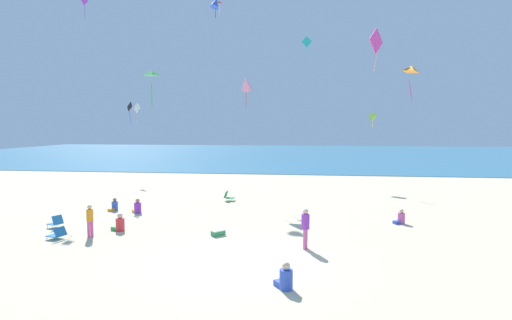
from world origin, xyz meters
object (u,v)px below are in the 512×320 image
beach_chair_mid_beach (228,196)px  kite_orange (412,69)px  beach_chair_far_right (57,234)px  kite_purple (85,2)px  person_4 (119,224)px  kite_white (137,108)px  person_1 (285,279)px  person_2 (90,218)px  person_0 (401,218)px  person_3 (114,206)px  person_6 (305,226)px  beach_chair_near_camera (56,222)px  cooler_box (218,233)px  kite_lime (373,117)px  kite_magenta (376,42)px  kite_pink (246,84)px  kite_black (130,107)px  kite_teal (307,42)px  kite_blue (216,2)px  person_5 (137,208)px  kite_red (219,3)px  kite_green (151,74)px

beach_chair_mid_beach → kite_orange: kite_orange is taller
beach_chair_far_right → kite_purple: kite_purple is taller
beach_chair_mid_beach → person_4: size_ratio=0.82×
person_4 → kite_white: size_ratio=0.44×
person_1 → person_2: (-8.49, 4.53, 0.50)m
person_0 → person_3: 15.12m
person_1 → kite_orange: 8.86m
person_0 → person_6: size_ratio=0.46×
beach_chair_near_camera → person_0: (15.89, 2.92, -0.02)m
person_3 → cooler_box: bearing=82.4°
cooler_box → person_6: bearing=-21.4°
person_2 → person_4: (0.75, 1.13, -0.50)m
beach_chair_mid_beach → beach_chair_near_camera: beach_chair_mid_beach is taller
person_1 → kite_lime: kite_lime is taller
kite_magenta → person_3: bearing=164.0°
person_1 → kite_magenta: 10.39m
cooler_box → person_2: (-5.29, -0.94, 0.67)m
person_4 → kite_purple: kite_purple is taller
kite_purple → person_4: bearing=-55.9°
person_3 → person_4: bearing=53.9°
kite_pink → kite_lime: (8.58, 4.91, -2.00)m
cooler_box → person_1: bearing=-59.7°
kite_pink → kite_lime: kite_pink is taller
person_6 → kite_black: bearing=-30.3°
person_1 → person_4: bearing=15.5°
kite_teal → kite_white: 17.03m
beach_chair_far_right → kite_blue: (3.11, 15.97, 13.81)m
person_2 → person_6: bearing=-158.5°
beach_chair_far_right → kite_teal: bearing=-96.7°
person_5 → kite_orange: (12.83, -5.11, 6.45)m
beach_chair_far_right → person_2: size_ratio=0.57×
person_1 → kite_pink: kite_pink is taller
kite_red → kite_black: 13.82m
beach_chair_far_right → kite_blue: size_ratio=0.47×
beach_chair_near_camera → kite_lime: (16.06, 13.81, 5.09)m
cooler_box → person_1: (3.20, -5.48, 0.18)m
person_4 → kite_magenta: kite_magenta is taller
person_1 → beach_chair_near_camera: bearing=23.7°
kite_white → kite_blue: bearing=-22.2°
person_3 → person_2: bearing=41.4°
person_1 → kite_white: size_ratio=0.44×
cooler_box → person_5: bearing=143.5°
person_4 → kite_blue: (1.19, 14.33, 13.74)m
person_3 → beach_chair_far_right: bearing=28.9°
person_5 → kite_orange: kite_orange is taller
beach_chair_mid_beach → person_6: 10.83m
person_3 → kite_green: 10.45m
kite_orange → kite_black: bearing=146.7°
person_2 → kite_green: size_ratio=1.05×
kite_teal → beach_chair_near_camera: bearing=-115.7°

